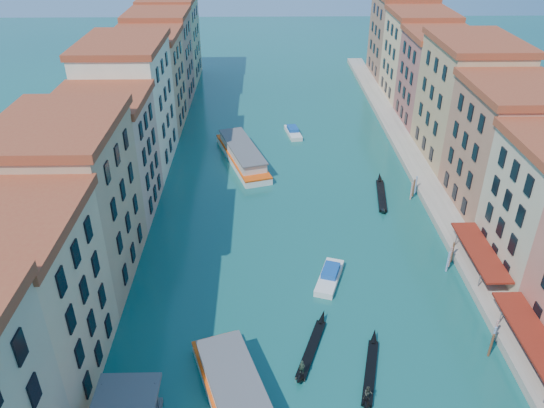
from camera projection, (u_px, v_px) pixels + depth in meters
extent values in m
cube|color=#D4AF81|center=(19.00, 308.00, 47.24)|extent=(12.00, 15.00, 17.00)
cube|color=tan|center=(72.00, 207.00, 60.56)|extent=(12.00, 17.00, 19.00)
cube|color=#9D3922|center=(54.00, 125.00, 55.53)|extent=(12.80, 17.40, 1.00)
cube|color=tan|center=(107.00, 159.00, 74.58)|extent=(12.00, 14.00, 16.50)
cube|color=#9D3922|center=(97.00, 99.00, 70.18)|extent=(12.80, 14.40, 1.00)
cube|color=beige|center=(130.00, 108.00, 87.53)|extent=(12.00, 18.00, 20.00)
cube|color=#9D3922|center=(121.00, 43.00, 82.24)|extent=(12.80, 18.40, 1.00)
cube|color=tan|center=(149.00, 84.00, 102.84)|extent=(12.00, 16.00, 17.50)
cube|color=#9D3922|center=(143.00, 35.00, 98.19)|extent=(12.80, 16.40, 1.00)
cube|color=#AF7962|center=(162.00, 60.00, 115.98)|extent=(12.00, 15.00, 18.50)
cube|color=#9D3922|center=(157.00, 13.00, 111.08)|extent=(12.80, 15.40, 1.00)
cube|color=tan|center=(172.00, 41.00, 129.68)|extent=(12.00, 17.00, 19.00)
cube|color=#A96A4D|center=(505.00, 153.00, 74.34)|extent=(12.00, 16.00, 18.00)
cube|color=#9D3922|center=(521.00, 88.00, 69.56)|extent=(12.80, 16.40, 1.00)
cube|color=tan|center=(466.00, 105.00, 88.52)|extent=(12.00, 18.00, 20.00)
cube|color=#9D3922|center=(478.00, 41.00, 83.24)|extent=(12.80, 18.40, 1.00)
cube|color=#A2584E|center=(436.00, 83.00, 103.41)|extent=(12.00, 15.00, 17.50)
cube|color=#9D3922|center=(444.00, 34.00, 98.75)|extent=(12.80, 15.40, 1.00)
cube|color=#E4B480|center=(416.00, 59.00, 116.55)|extent=(12.00, 16.00, 18.50)
cube|color=#9D3922|center=(423.00, 13.00, 111.64)|extent=(12.80, 16.40, 1.00)
cube|color=#9C684D|center=(399.00, 39.00, 130.55)|extent=(12.00, 17.00, 19.50)
cube|color=gray|center=(420.00, 173.00, 87.98)|extent=(4.00, 140.00, 1.00)
cube|color=maroon|center=(538.00, 344.00, 50.87)|extent=(3.20, 15.30, 0.25)
cylinder|color=#575659|center=(500.00, 320.00, 56.00)|extent=(0.12, 0.12, 3.00)
cube|color=maroon|center=(480.00, 251.00, 64.26)|extent=(3.20, 12.60, 0.25)
cylinder|color=#575659|center=(479.00, 283.00, 61.36)|extent=(0.12, 0.12, 3.00)
cylinder|color=#575659|center=(456.00, 242.00, 68.62)|extent=(0.12, 0.12, 3.00)
cylinder|color=#56381D|center=(491.00, 346.00, 52.95)|extent=(0.24, 0.24, 3.20)
cylinder|color=#56381D|center=(493.00, 339.00, 53.83)|extent=(0.24, 0.24, 3.20)
cylinder|color=#56381D|center=(495.00, 332.00, 54.70)|extent=(0.24, 0.24, 3.20)
cylinder|color=#56381D|center=(448.00, 263.00, 65.05)|extent=(0.24, 0.24, 3.20)
cylinder|color=#56381D|center=(450.00, 258.00, 65.92)|extent=(0.24, 0.24, 3.20)
cylinder|color=#56381D|center=(452.00, 253.00, 66.80)|extent=(0.24, 0.24, 3.20)
cylinder|color=#56381D|center=(411.00, 192.00, 80.60)|extent=(0.24, 0.24, 3.20)
cylinder|color=#56381D|center=(414.00, 189.00, 81.47)|extent=(0.24, 0.24, 3.20)
cylinder|color=#56381D|center=(416.00, 186.00, 82.35)|extent=(0.24, 0.24, 3.20)
cube|color=#575659|center=(243.00, 403.00, 45.07)|extent=(9.64, 17.41, 0.26)
cube|color=white|center=(242.00, 158.00, 92.63)|extent=(10.23, 20.52, 1.21)
cube|color=silver|center=(242.00, 151.00, 91.97)|extent=(8.57, 16.54, 1.61)
cube|color=#575659|center=(242.00, 146.00, 91.49)|extent=(9.00, 17.11, 0.25)
cube|color=#F14F0E|center=(242.00, 155.00, 92.35)|extent=(10.28, 20.54, 0.25)
cube|color=black|center=(311.00, 349.00, 54.12)|extent=(3.79, 8.14, 0.41)
cone|color=black|center=(322.00, 317.00, 57.71)|extent=(1.41, 2.02, 1.55)
cone|color=black|center=(299.00, 381.00, 50.22)|extent=(1.30, 1.72, 1.36)
imported|color=#202F22|center=(302.00, 367.00, 50.77)|extent=(0.67, 0.56, 1.59)
cube|color=black|center=(370.00, 372.00, 51.53)|extent=(3.09, 8.18, 0.41)
cone|color=black|center=(374.00, 337.00, 55.18)|extent=(1.26, 1.98, 1.53)
cone|color=black|center=(366.00, 408.00, 47.58)|extent=(1.18, 1.67, 1.35)
imported|color=#2C2E26|center=(368.00, 393.00, 48.15)|extent=(0.89, 0.77, 1.57)
cube|color=black|center=(381.00, 196.00, 81.78)|extent=(2.49, 9.61, 0.48)
cone|color=black|center=(380.00, 178.00, 86.12)|extent=(1.24, 2.24, 1.78)
cone|color=black|center=(384.00, 212.00, 77.08)|extent=(1.19, 1.88, 1.57)
cube|color=silver|center=(329.00, 278.00, 63.90)|extent=(4.36, 7.36, 0.80)
cube|color=#124697|center=(331.00, 271.00, 63.96)|extent=(2.68, 3.43, 0.70)
cube|color=silver|center=(293.00, 133.00, 103.05)|extent=(3.30, 7.17, 0.79)
cube|color=#124697|center=(293.00, 129.00, 103.12)|extent=(2.25, 3.21, 0.69)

